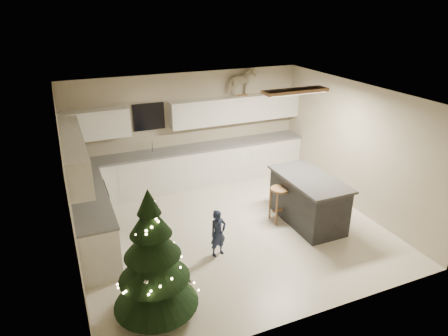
{
  "coord_description": "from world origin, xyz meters",
  "views": [
    {
      "loc": [
        -2.7,
        -6.01,
        4.07
      ],
      "look_at": [
        0.0,
        0.35,
        1.15
      ],
      "focal_mm": 32.0,
      "sensor_mm": 36.0,
      "label": 1
    }
  ],
  "objects": [
    {
      "name": "ground_plane",
      "position": [
        0.0,
        0.0,
        0.0
      ],
      "size": [
        5.5,
        5.5,
        0.0
      ],
      "primitive_type": "plane",
      "color": "beige"
    },
    {
      "name": "room_shell",
      "position": [
        0.02,
        0.0,
        1.75
      ],
      "size": [
        5.52,
        5.02,
        2.61
      ],
      "color": "#ACA189",
      "rests_on": "ground_plane"
    },
    {
      "name": "cabinetry",
      "position": [
        -0.91,
        1.65,
        0.76
      ],
      "size": [
        5.5,
        3.2,
        2.0
      ],
      "color": "silver",
      "rests_on": "ground_plane"
    },
    {
      "name": "island",
      "position": [
        1.51,
        -0.29,
        0.48
      ],
      "size": [
        0.9,
        1.7,
        0.95
      ],
      "color": "black",
      "rests_on": "ground_plane"
    },
    {
      "name": "bar_stool",
      "position": [
        1.02,
        -0.03,
        0.53
      ],
      "size": [
        0.37,
        0.37,
        0.71
      ],
      "rotation": [
        0.0,
        0.0,
        -0.12
      ],
      "color": "#905F3D",
      "rests_on": "ground_plane"
    },
    {
      "name": "christmas_tree",
      "position": [
        -1.85,
        -1.6,
        0.8
      ],
      "size": [
        1.21,
        1.17,
        1.94
      ],
      "rotation": [
        0.0,
        0.0,
        0.14
      ],
      "color": "#3F2816",
      "rests_on": "ground_plane"
    },
    {
      "name": "toddler",
      "position": [
        -0.53,
        -0.64,
        0.42
      ],
      "size": [
        0.35,
        0.27,
        0.85
      ],
      "primitive_type": "imported",
      "rotation": [
        0.0,
        0.0,
        0.23
      ],
      "color": "black",
      "rests_on": "ground_plane"
    },
    {
      "name": "rocking_horse",
      "position": [
        1.29,
        2.32,
        2.31
      ],
      "size": [
        0.75,
        0.51,
        0.6
      ],
      "rotation": [
        0.0,
        0.0,
        1.88
      ],
      "color": "#905F3D",
      "rests_on": "cabinetry"
    }
  ]
}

